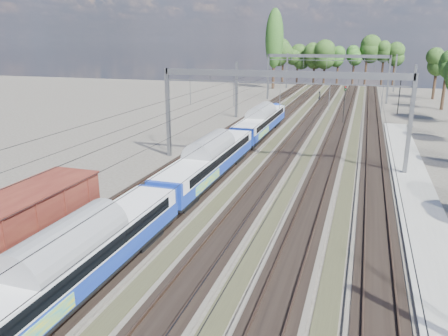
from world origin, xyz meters
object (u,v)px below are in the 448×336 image
(emu_train, at_px, (208,157))
(worker, at_px, (320,96))
(signal_near, at_px, (345,100))
(signal_far, at_px, (400,90))

(emu_train, bearing_deg, worker, 86.34)
(emu_train, relative_size, signal_near, 10.49)
(emu_train, xyz_separation_m, signal_near, (9.34, 31.51, 1.12))
(emu_train, distance_m, signal_far, 46.72)
(emu_train, bearing_deg, signal_near, 73.50)
(worker, bearing_deg, signal_far, -141.15)
(signal_near, bearing_deg, worker, 91.82)
(worker, bearing_deg, emu_train, 165.98)
(emu_train, xyz_separation_m, worker, (3.54, 55.28, -1.35))
(signal_near, bearing_deg, signal_far, 43.96)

